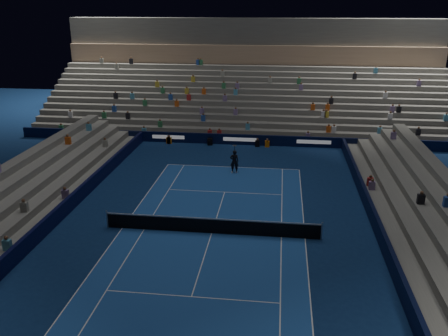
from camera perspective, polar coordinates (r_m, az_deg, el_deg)
ground at (r=28.00m, az=-1.52°, el=-7.96°), size 90.00×90.00×0.00m
court_surface at (r=27.99m, az=-1.52°, el=-7.95°), size 10.97×23.77×0.01m
sponsor_barrier_far at (r=44.96m, az=1.95°, el=3.50°), size 44.00×0.25×1.00m
sponsor_barrier_east at (r=28.15m, az=18.60°, el=-7.77°), size 0.25×37.00×1.00m
sponsor_barrier_west at (r=30.63m, az=-19.87°, el=-5.64°), size 0.25×37.00×1.00m
grandstand_main at (r=53.44m, az=2.91°, el=9.24°), size 44.00×15.20×11.20m
grandstand_east at (r=28.90m, az=25.47°, el=-7.06°), size 5.00×37.00×2.50m
grandstand_west at (r=32.15m, az=-25.51°, el=-4.42°), size 5.00×37.00×2.50m
tennis_net at (r=27.77m, az=-1.53°, el=-7.04°), size 12.90×0.10×1.10m
tennis_player at (r=37.29m, az=1.28°, el=0.81°), size 0.73×0.51×1.89m
broadcast_camera at (r=44.90m, az=-1.75°, el=3.24°), size 0.60×0.99×0.62m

